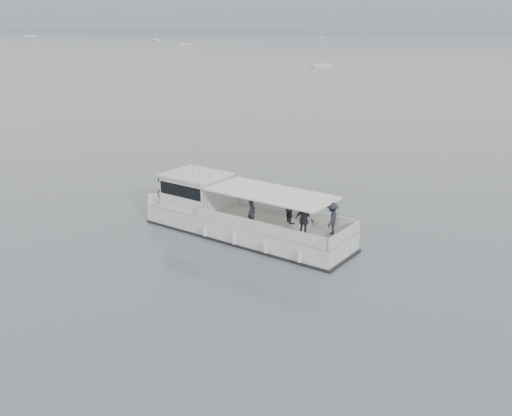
# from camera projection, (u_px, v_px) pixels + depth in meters

# --- Properties ---
(ground) EXTENTS (1400.00, 1400.00, 0.00)m
(ground) POSITION_uv_depth(u_px,v_px,m) (320.00, 266.00, 26.48)
(ground) COLOR #535C62
(ground) RESTS_ON ground
(headland) EXTENTS (1400.00, 90.00, 28.00)m
(headland) POSITION_uv_depth(u_px,v_px,m) (380.00, 15.00, 541.86)
(headland) COLOR #939EA8
(headland) RESTS_ON ground
(tour_boat) EXTENTS (12.68, 7.65, 5.51)m
(tour_boat) POSITION_uv_depth(u_px,v_px,m) (230.00, 216.00, 30.48)
(tour_boat) COLOR white
(tour_boat) RESTS_ON ground
(moored_fleet) EXTENTS (391.96, 364.93, 10.25)m
(moored_fleet) POSITION_uv_depth(u_px,v_px,m) (281.00, 45.00, 231.76)
(moored_fleet) COLOR white
(moored_fleet) RESTS_ON ground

